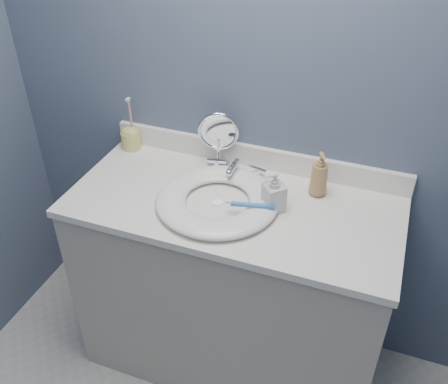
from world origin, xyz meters
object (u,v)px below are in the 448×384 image
at_px(toothbrush_holder, 131,137).
at_px(makeup_mirror, 218,138).
at_px(soap_bottle_clear, 274,192).
at_px(soap_bottle_amber, 319,174).

bearing_deg(toothbrush_holder, makeup_mirror, -0.49).
distance_m(makeup_mirror, toothbrush_holder, 0.41).
bearing_deg(makeup_mirror, soap_bottle_clear, -48.84).
height_order(makeup_mirror, toothbrush_holder, makeup_mirror).
bearing_deg(soap_bottle_amber, makeup_mirror, 146.39).
bearing_deg(makeup_mirror, toothbrush_holder, 165.83).
xyz_separation_m(makeup_mirror, toothbrush_holder, (-0.40, 0.00, -0.08)).
relative_size(soap_bottle_amber, soap_bottle_clear, 1.14).
distance_m(soap_bottle_clear, toothbrush_holder, 0.72).
bearing_deg(soap_bottle_clear, soap_bottle_amber, 95.29).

